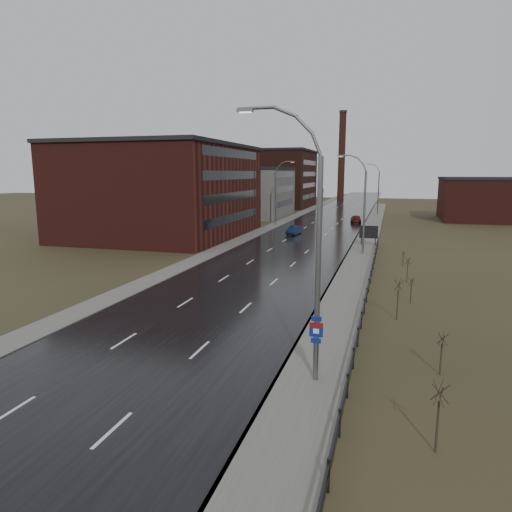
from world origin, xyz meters
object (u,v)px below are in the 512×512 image
Objects in this scene: streetlight_main at (311,250)px; car_far at (356,219)px; car_near at (294,230)px; billboard at (369,233)px.

streetlight_main reaches higher than car_far.
car_near is 20.71m from car_far.
streetlight_main is 4.52× the size of billboard.
billboard is 0.67× the size of car_near.
car_near is 0.88× the size of car_far.
streetlight_main reaches higher than car_near.
streetlight_main is at bearing -90.89° from billboard.
streetlight_main reaches higher than billboard.
streetlight_main is at bearing 84.65° from car_far.
car_near is (-11.40, 8.28, -1.13)m from billboard.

